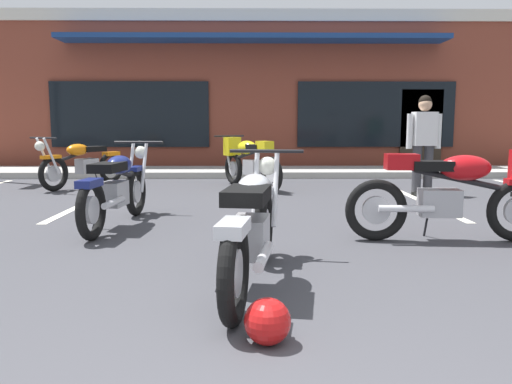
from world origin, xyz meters
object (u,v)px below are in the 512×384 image
at_px(motorcycle_silver_naked, 83,163).
at_px(person_in_shorts_foreground, 424,139).
at_px(motorcycle_foreground_classic, 253,225).
at_px(helmet_on_pavement, 267,321).
at_px(motorcycle_red_sportbike, 459,190).
at_px(motorcycle_black_cruiser, 248,160).
at_px(motorcycle_blue_standard, 117,187).

bearing_deg(motorcycle_silver_naked, person_in_shorts_foreground, -11.08).
relative_size(motorcycle_foreground_classic, helmet_on_pavement, 8.08).
relative_size(motorcycle_foreground_classic, person_in_shorts_foreground, 1.25).
relative_size(motorcycle_red_sportbike, helmet_on_pavement, 8.11).
relative_size(motorcycle_foreground_classic, motorcycle_red_sportbike, 1.00).
relative_size(motorcycle_red_sportbike, motorcycle_black_cruiser, 1.11).
bearing_deg(motorcycle_blue_standard, motorcycle_foreground_classic, -54.89).
bearing_deg(helmet_on_pavement, motorcycle_foreground_classic, 94.36).
distance_m(motorcycle_black_cruiser, helmet_on_pavement, 6.89).
distance_m(motorcycle_red_sportbike, helmet_on_pavement, 3.20).
xyz_separation_m(motorcycle_black_cruiser, helmet_on_pavement, (0.13, -6.87, -0.40)).
xyz_separation_m(motorcycle_red_sportbike, helmet_on_pavement, (-2.04, -2.44, -0.40)).
bearing_deg(motorcycle_silver_naked, motorcycle_blue_standard, -66.64).
height_order(motorcycle_silver_naked, motorcycle_blue_standard, same).
bearing_deg(motorcycle_silver_naked, motorcycle_red_sportbike, -40.69).
xyz_separation_m(motorcycle_silver_naked, helmet_on_pavement, (3.28, -7.02, -0.33)).
distance_m(motorcycle_red_sportbike, person_in_shorts_foreground, 3.50).
height_order(motorcycle_black_cruiser, motorcycle_silver_naked, same).
xyz_separation_m(motorcycle_blue_standard, person_in_shorts_foreground, (4.48, 2.57, 0.49)).
height_order(motorcycle_silver_naked, helmet_on_pavement, motorcycle_silver_naked).
bearing_deg(motorcycle_red_sportbike, motorcycle_silver_naked, 139.31).
bearing_deg(person_in_shorts_foreground, motorcycle_black_cruiser, 160.37).
relative_size(motorcycle_black_cruiser, motorcycle_silver_naked, 0.99).
height_order(motorcycle_red_sportbike, person_in_shorts_foreground, person_in_shorts_foreground).
bearing_deg(motorcycle_silver_naked, motorcycle_foreground_classic, -61.92).
bearing_deg(motorcycle_red_sportbike, motorcycle_black_cruiser, 116.04).
distance_m(motorcycle_foreground_classic, person_in_shorts_foreground, 5.64).
relative_size(motorcycle_red_sportbike, person_in_shorts_foreground, 1.26).
distance_m(motorcycle_red_sportbike, motorcycle_black_cruiser, 4.94).
bearing_deg(person_in_shorts_foreground, motorcycle_red_sportbike, -102.91).
xyz_separation_m(motorcycle_black_cruiser, motorcycle_blue_standard, (-1.54, -3.62, -0.07)).
height_order(motorcycle_foreground_classic, motorcycle_silver_naked, same).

